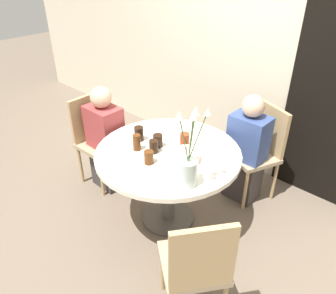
# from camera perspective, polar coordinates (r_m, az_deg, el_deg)

# --- Properties ---
(ground_plane) EXTENTS (16.00, 16.00, 0.00)m
(ground_plane) POSITION_cam_1_polar(r_m,az_deg,el_deg) (3.13, 0.00, -12.25)
(ground_plane) COLOR #6B5B4C
(wall_back) EXTENTS (8.00, 0.05, 2.60)m
(wall_back) POSITION_cam_1_polar(r_m,az_deg,el_deg) (3.44, 15.41, 15.87)
(wall_back) COLOR beige
(wall_back) RESTS_ON ground_plane
(dining_table) EXTENTS (1.20, 1.20, 0.74)m
(dining_table) POSITION_cam_1_polar(r_m,az_deg,el_deg) (2.75, 0.00, -3.04)
(dining_table) COLOR silver
(dining_table) RESTS_ON ground_plane
(chair_far_back) EXTENTS (0.52, 0.52, 0.93)m
(chair_far_back) POSITION_cam_1_polar(r_m,az_deg,el_deg) (3.24, 15.79, -0.06)
(chair_far_back) COLOR #9E896B
(chair_far_back) RESTS_ON ground_plane
(chair_right_flank) EXTENTS (0.42, 0.42, 0.93)m
(chair_right_flank) POSITION_cam_1_polar(r_m,az_deg,el_deg) (3.40, -12.50, 1.98)
(chair_right_flank) COLOR #9E896B
(chair_right_flank) RESTS_ON ground_plane
(chair_left_flank) EXTENTS (0.56, 0.56, 0.93)m
(chair_left_flank) POSITION_cam_1_polar(r_m,az_deg,el_deg) (2.10, 4.98, -19.73)
(chair_left_flank) COLOR #9E896B
(chair_left_flank) RESTS_ON ground_plane
(birthday_cake) EXTENTS (0.20, 0.20, 0.14)m
(birthday_cake) POSITION_cam_1_polar(r_m,az_deg,el_deg) (2.53, 3.24, -1.58)
(birthday_cake) COLOR white
(birthday_cake) RESTS_ON dining_table
(flower_vase) EXTENTS (0.16, 0.20, 0.61)m
(flower_vase) POSITION_cam_1_polar(r_m,az_deg,el_deg) (2.21, 3.57, -3.16)
(flower_vase) COLOR #B2C6C1
(flower_vase) RESTS_ON dining_table
(side_plate) EXTENTS (0.21, 0.21, 0.01)m
(side_plate) POSITION_cam_1_polar(r_m,az_deg,el_deg) (2.90, 1.48, 2.13)
(side_plate) COLOR silver
(side_plate) RESTS_ON dining_table
(drink_glass_0) EXTENTS (0.08, 0.08, 0.13)m
(drink_glass_0) POSITION_cam_1_polar(r_m,az_deg,el_deg) (2.69, 2.91, 1.09)
(drink_glass_0) COLOR maroon
(drink_glass_0) RESTS_ON dining_table
(drink_glass_1) EXTENTS (0.08, 0.08, 0.11)m
(drink_glass_1) POSITION_cam_1_polar(r_m,az_deg,el_deg) (2.71, -1.80, 1.09)
(drink_glass_1) COLOR black
(drink_glass_1) RESTS_ON dining_table
(drink_glass_2) EXTENTS (0.07, 0.07, 0.11)m
(drink_glass_2) POSITION_cam_1_polar(r_m,az_deg,el_deg) (2.63, -2.50, 0.09)
(drink_glass_2) COLOR black
(drink_glass_2) RESTS_ON dining_table
(drink_glass_3) EXTENTS (0.07, 0.07, 0.11)m
(drink_glass_3) POSITION_cam_1_polar(r_m,az_deg,el_deg) (2.50, -3.36, -1.80)
(drink_glass_3) COLOR #51280F
(drink_glass_3) RESTS_ON dining_table
(drink_glass_4) EXTENTS (0.08, 0.08, 0.13)m
(drink_glass_4) POSITION_cam_1_polar(r_m,az_deg,el_deg) (2.81, -5.09, 2.32)
(drink_glass_4) COLOR black
(drink_glass_4) RESTS_ON dining_table
(drink_glass_5) EXTENTS (0.06, 0.06, 0.14)m
(drink_glass_5) POSITION_cam_1_polar(r_m,az_deg,el_deg) (2.67, -5.47, 0.81)
(drink_glass_5) COLOR #51280F
(drink_glass_5) RESTS_ON dining_table
(person_woman) EXTENTS (0.34, 0.24, 1.09)m
(person_woman) POSITION_cam_1_polar(r_m,az_deg,el_deg) (3.16, 13.49, -0.96)
(person_woman) COLOR #383333
(person_woman) RESTS_ON ground_plane
(person_guest) EXTENTS (0.34, 0.24, 1.09)m
(person_guest) POSITION_cam_1_polar(r_m,az_deg,el_deg) (3.30, -10.75, 0.83)
(person_guest) COLOR #383333
(person_guest) RESTS_ON ground_plane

